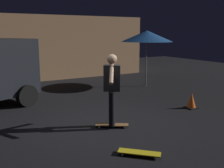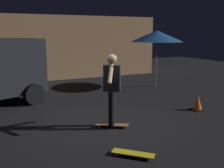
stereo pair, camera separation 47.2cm
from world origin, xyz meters
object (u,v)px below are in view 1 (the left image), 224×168
Objects in this scene: skateboard_ridden at (112,125)px; skater at (112,85)px; skateboard_spare at (139,153)px; traffic_cone at (192,101)px; patio_umbrella at (147,36)px.

skater reaches higher than skateboard_ridden.
skateboard_spare is 1.85m from skater.
skater is (0.00, -0.00, 0.98)m from skateboard_ridden.
traffic_cone reaches higher than skateboard_spare.
skateboard_spare is at bearing -101.31° from skateboard_ridden.
skater is at bearing -63.43° from skateboard_ridden.
skater is at bearing -175.38° from traffic_cone.
skateboard_spare is at bearing -101.31° from skater.
skateboard_ridden is at bearing -175.38° from traffic_cone.
skateboard_ridden is (-3.70, -3.60, -2.02)m from patio_umbrella.
skater is at bearing 78.69° from skateboard_spare.
skateboard_ridden is 1.57m from skateboard_spare.
traffic_cone is at bearing 4.62° from skater.
traffic_cone is at bearing 29.20° from skateboard_spare.
skateboard_ridden is 0.46× the size of skater.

